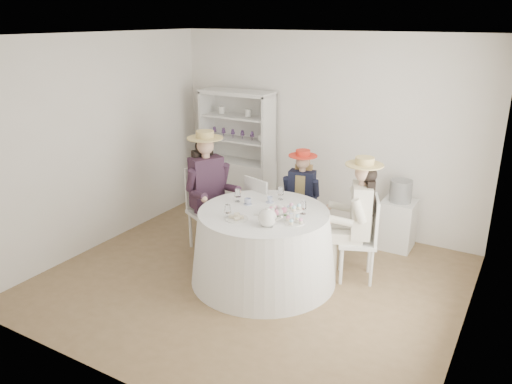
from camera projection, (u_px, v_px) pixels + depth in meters
The scene contains 23 objects.
ground at pixel (252, 280), 5.75m from camera, with size 4.50×4.50×0.00m, color brown.
ceiling at pixel (251, 35), 4.85m from camera, with size 4.50×4.50×0.00m, color white.
wall_back at pixel (324, 132), 6.93m from camera, with size 4.50×4.50×0.00m, color white.
wall_front at pixel (113, 236), 3.67m from camera, with size 4.50×4.50×0.00m, color white.
wall_left at pixel (100, 143), 6.36m from camera, with size 4.50×4.50×0.00m, color white.
wall_right at pixel (479, 206), 4.24m from camera, with size 4.50×4.50×0.00m, color white.
tea_table at pixel (264, 246), 5.65m from camera, with size 1.66×1.66×0.84m.
hutch at pixel (239, 171), 7.57m from camera, with size 1.11×0.43×1.87m.
side_table at pixel (397, 224), 6.48m from camera, with size 0.41×0.41×0.64m, color silver.
hatbox at pixel (401, 191), 6.32m from camera, with size 0.28×0.28×0.28m, color black.
guest_left at pixel (208, 185), 6.25m from camera, with size 0.66×0.60×1.56m.
guest_mid at pixel (301, 192), 6.43m from camera, with size 0.48×0.51×1.29m.
guest_right at pixel (359, 212), 5.53m from camera, with size 0.61×0.55×1.45m.
spare_chair at pixel (262, 212), 6.33m from camera, with size 0.51×0.51×0.99m.
teacup_a at pixel (248, 202), 5.70m from camera, with size 0.08×0.08×0.07m, color white.
teacup_b at pixel (270, 200), 5.76m from camera, with size 0.07×0.07×0.06m, color white.
teacup_c at pixel (290, 210), 5.47m from camera, with size 0.08×0.08×0.06m, color white.
flower_bowl at pixel (280, 213), 5.39m from camera, with size 0.23×0.23×0.06m, color white.
flower_arrangement at pixel (278, 210), 5.31m from camera, with size 0.17×0.17×0.06m.
table_teapot at pixel (268, 218), 5.10m from camera, with size 0.27×0.20×0.21m.
sandwich_plate at pixel (237, 218), 5.29m from camera, with size 0.25×0.25×0.05m.
cupcake_stand at pixel (294, 216), 5.18m from camera, with size 0.22×0.22×0.20m.
stemware_set at pixel (264, 205), 5.48m from camera, with size 0.90×0.87×0.15m.
Camera 1 is at (2.59, -4.37, 2.87)m, focal length 35.00 mm.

